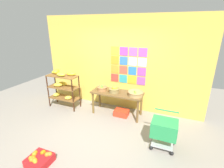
# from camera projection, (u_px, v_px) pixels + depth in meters

# --- Properties ---
(ground) EXTENTS (9.46, 9.46, 0.00)m
(ground) POSITION_uv_depth(u_px,v_px,m) (92.00, 138.00, 3.83)
(ground) COLOR gray
(back_wall_with_art) EXTENTS (4.96, 0.07, 2.75)m
(back_wall_with_art) POSITION_uv_depth(u_px,v_px,m) (119.00, 64.00, 4.90)
(back_wall_with_art) COLOR gold
(back_wall_with_art) RESTS_ON ground
(banana_shelf_unit) EXTENTS (0.95, 0.46, 1.18)m
(banana_shelf_unit) POSITION_uv_depth(u_px,v_px,m) (62.00, 84.00, 5.08)
(banana_shelf_unit) COLOR #351B0F
(banana_shelf_unit) RESTS_ON ground
(display_table) EXTENTS (1.44, 0.55, 0.69)m
(display_table) POSITION_uv_depth(u_px,v_px,m) (117.00, 95.00, 4.65)
(display_table) COLOR brown
(display_table) RESTS_ON ground
(fruit_basket_right) EXTENTS (0.41, 0.41, 0.15)m
(fruit_basket_right) POSITION_uv_depth(u_px,v_px,m) (136.00, 93.00, 4.36)
(fruit_basket_right) COLOR #AA8751
(fruit_basket_right) RESTS_ON display_table
(fruit_basket_left) EXTENTS (0.31, 0.31, 0.20)m
(fruit_basket_left) POSITION_uv_depth(u_px,v_px,m) (114.00, 89.00, 4.58)
(fruit_basket_left) COLOR olive
(fruit_basket_left) RESTS_ON display_table
(fruit_basket_back_right) EXTENTS (0.30, 0.30, 0.16)m
(fruit_basket_back_right) POSITION_uv_depth(u_px,v_px,m) (102.00, 88.00, 4.74)
(fruit_basket_back_right) COLOR #A26F40
(fruit_basket_back_right) RESTS_ON display_table
(produce_crate_under_table) EXTENTS (0.40, 0.30, 0.17)m
(produce_crate_under_table) POSITION_uv_depth(u_px,v_px,m) (121.00, 113.00, 4.74)
(produce_crate_under_table) COLOR red
(produce_crate_under_table) RESTS_ON ground
(orange_crate_foreground) EXTENTS (0.41, 0.40, 0.20)m
(orange_crate_foreground) POSITION_uv_depth(u_px,v_px,m) (39.00, 159.00, 3.08)
(orange_crate_foreground) COLOR red
(orange_crate_foreground) RESTS_ON ground
(shopping_cart) EXTENTS (0.51, 0.46, 0.77)m
(shopping_cart) POSITION_uv_depth(u_px,v_px,m) (164.00, 130.00, 3.38)
(shopping_cart) COLOR black
(shopping_cart) RESTS_ON ground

